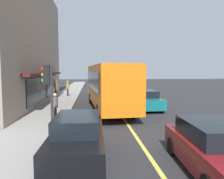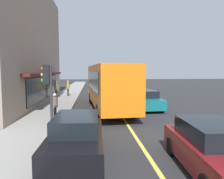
{
  "view_description": "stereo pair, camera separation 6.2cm",
  "coord_description": "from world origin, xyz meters",
  "px_view_note": "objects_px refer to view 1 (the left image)",
  "views": [
    {
      "loc": [
        -18.25,
        2.07,
        3.1
      ],
      "look_at": [
        -1.06,
        0.45,
        1.6
      ],
      "focal_mm": 35.12,
      "sensor_mm": 36.0,
      "label": 1
    },
    {
      "loc": [
        -18.25,
        2.0,
        3.1
      ],
      "look_at": [
        -1.06,
        0.45,
        1.6
      ],
      "focal_mm": 35.12,
      "sensor_mm": 36.0,
      "label": 2
    }
  ],
  "objects_px": {
    "bus": "(108,85)",
    "car_teal": "(146,100)",
    "traffic_light": "(48,83)",
    "car_maroon": "(214,148)",
    "pedestrian_waiting": "(55,104)",
    "car_black": "(77,138)",
    "pedestrian_near_storefront": "(56,88)",
    "pedestrian_by_curb": "(68,87)"
  },
  "relations": [
    {
      "from": "pedestrian_waiting",
      "to": "traffic_light",
      "type": "bearing_deg",
      "value": -177.46
    },
    {
      "from": "traffic_light",
      "to": "car_maroon",
      "type": "distance_m",
      "value": 7.41
    },
    {
      "from": "car_maroon",
      "to": "car_teal",
      "type": "bearing_deg",
      "value": -3.46
    },
    {
      "from": "pedestrian_by_curb",
      "to": "car_teal",
      "type": "bearing_deg",
      "value": -140.15
    },
    {
      "from": "bus",
      "to": "traffic_light",
      "type": "height_order",
      "value": "bus"
    },
    {
      "from": "pedestrian_near_storefront",
      "to": "car_maroon",
      "type": "bearing_deg",
      "value": -157.19
    },
    {
      "from": "pedestrian_near_storefront",
      "to": "pedestrian_waiting",
      "type": "distance_m",
      "value": 11.16
    },
    {
      "from": "pedestrian_waiting",
      "to": "car_black",
      "type": "bearing_deg",
      "value": -163.23
    },
    {
      "from": "bus",
      "to": "car_black",
      "type": "height_order",
      "value": "bus"
    },
    {
      "from": "traffic_light",
      "to": "car_maroon",
      "type": "xyz_separation_m",
      "value": [
        -4.35,
        -5.72,
        -1.79
      ]
    },
    {
      "from": "bus",
      "to": "pedestrian_near_storefront",
      "type": "relative_size",
      "value": 6.2
    },
    {
      "from": "car_maroon",
      "to": "pedestrian_waiting",
      "type": "distance_m",
      "value": 9.04
    },
    {
      "from": "bus",
      "to": "pedestrian_waiting",
      "type": "xyz_separation_m",
      "value": [
        -4.18,
        3.48,
        -0.87
      ]
    },
    {
      "from": "car_maroon",
      "to": "pedestrian_near_storefront",
      "type": "bearing_deg",
      "value": 22.81
    },
    {
      "from": "car_maroon",
      "to": "car_teal",
      "type": "distance_m",
      "value": 10.98
    },
    {
      "from": "traffic_light",
      "to": "pedestrian_near_storefront",
      "type": "bearing_deg",
      "value": 7.63
    },
    {
      "from": "traffic_light",
      "to": "pedestrian_waiting",
      "type": "relative_size",
      "value": 1.97
    },
    {
      "from": "car_black",
      "to": "pedestrian_near_storefront",
      "type": "xyz_separation_m",
      "value": [
        16.48,
        3.35,
        0.51
      ]
    },
    {
      "from": "bus",
      "to": "car_teal",
      "type": "xyz_separation_m",
      "value": [
        -0.11,
        -3.02,
        -1.24
      ]
    },
    {
      "from": "bus",
      "to": "traffic_light",
      "type": "xyz_separation_m",
      "value": [
        -6.72,
        3.37,
        0.55
      ]
    },
    {
      "from": "car_teal",
      "to": "pedestrian_near_storefront",
      "type": "relative_size",
      "value": 2.41
    },
    {
      "from": "car_black",
      "to": "car_teal",
      "type": "distance_m",
      "value": 10.68
    },
    {
      "from": "bus",
      "to": "pedestrian_by_curb",
      "type": "relative_size",
      "value": 6.31
    },
    {
      "from": "car_black",
      "to": "pedestrian_by_curb",
      "type": "bearing_deg",
      "value": 7.09
    },
    {
      "from": "traffic_light",
      "to": "car_maroon",
      "type": "relative_size",
      "value": 0.73
    },
    {
      "from": "bus",
      "to": "car_maroon",
      "type": "relative_size",
      "value": 2.57
    },
    {
      "from": "car_black",
      "to": "bus",
      "type": "bearing_deg",
      "value": -10.82
    },
    {
      "from": "car_teal",
      "to": "pedestrian_by_curb",
      "type": "height_order",
      "value": "pedestrian_by_curb"
    },
    {
      "from": "bus",
      "to": "traffic_light",
      "type": "relative_size",
      "value": 3.53
    },
    {
      "from": "traffic_light",
      "to": "car_teal",
      "type": "height_order",
      "value": "traffic_light"
    },
    {
      "from": "car_black",
      "to": "pedestrian_by_curb",
      "type": "relative_size",
      "value": 2.43
    },
    {
      "from": "bus",
      "to": "pedestrian_near_storefront",
      "type": "xyz_separation_m",
      "value": [
        6.85,
        5.18,
        -0.73
      ]
    },
    {
      "from": "bus",
      "to": "car_black",
      "type": "bearing_deg",
      "value": 169.18
    },
    {
      "from": "bus",
      "to": "pedestrian_by_curb",
      "type": "bearing_deg",
      "value": 25.92
    },
    {
      "from": "car_black",
      "to": "car_teal",
      "type": "relative_size",
      "value": 0.99
    },
    {
      "from": "pedestrian_waiting",
      "to": "bus",
      "type": "bearing_deg",
      "value": -39.79
    },
    {
      "from": "pedestrian_waiting",
      "to": "pedestrian_near_storefront",
      "type": "bearing_deg",
      "value": 8.79
    },
    {
      "from": "traffic_light",
      "to": "pedestrian_near_storefront",
      "type": "height_order",
      "value": "traffic_light"
    },
    {
      "from": "pedestrian_near_storefront",
      "to": "bus",
      "type": "bearing_deg",
      "value": -142.89
    },
    {
      "from": "car_maroon",
      "to": "pedestrian_near_storefront",
      "type": "distance_m",
      "value": 19.45
    },
    {
      "from": "car_teal",
      "to": "pedestrian_waiting",
      "type": "xyz_separation_m",
      "value": [
        -4.07,
        6.5,
        0.38
      ]
    },
    {
      "from": "traffic_light",
      "to": "car_maroon",
      "type": "height_order",
      "value": "traffic_light"
    }
  ]
}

